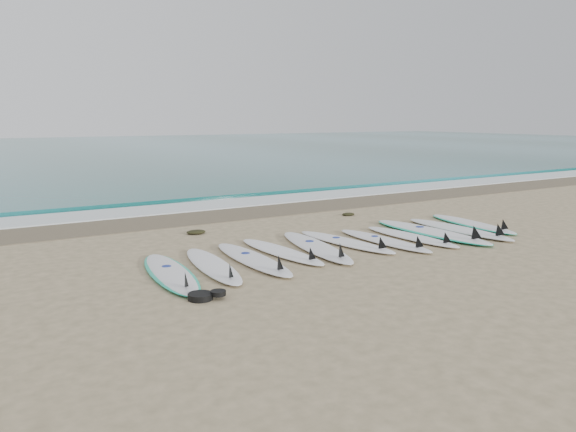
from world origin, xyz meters
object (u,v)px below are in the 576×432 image
surfboard_0 (171,273)px  surfboard_5 (348,242)px  surfboard_10 (473,224)px  leash_coil (204,296)px

surfboard_0 → surfboard_5: 3.44m
surfboard_10 → surfboard_5: bearing=-172.3°
surfboard_0 → surfboard_5: (3.43, 0.29, 0.01)m
surfboard_0 → surfboard_10: size_ratio=0.99×
surfboard_5 → surfboard_10: surfboard_10 is taller
surfboard_5 → leash_coil: bearing=-163.4°
surfboard_5 → surfboard_10: (3.35, 0.04, -0.01)m
surfboard_5 → leash_coil: surfboard_5 is taller
surfboard_0 → surfboard_5: surfboard_0 is taller
surfboard_5 → leash_coil: size_ratio=5.28×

